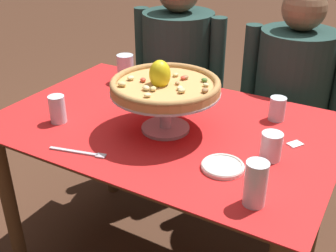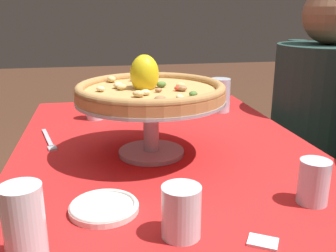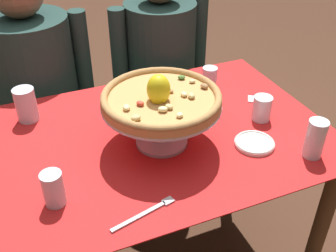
# 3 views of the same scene
# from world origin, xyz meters

# --- Properties ---
(dining_table) EXTENTS (1.28, 0.85, 0.74)m
(dining_table) POSITION_xyz_m (0.00, 0.00, 0.63)
(dining_table) COLOR brown
(dining_table) RESTS_ON ground
(pizza_stand) EXTENTS (0.39, 0.39, 0.16)m
(pizza_stand) POSITION_xyz_m (0.03, -0.05, 0.86)
(pizza_stand) COLOR #B7B7C1
(pizza_stand) RESTS_ON dining_table
(pizza) EXTENTS (0.39, 0.39, 0.11)m
(pizza) POSITION_xyz_m (0.03, -0.05, 0.92)
(pizza) COLOR tan
(pizza) RESTS_ON pizza_stand
(water_glass_front_left) EXTENTS (0.06, 0.06, 0.11)m
(water_glass_front_left) POSITION_xyz_m (-0.36, -0.20, 0.79)
(water_glass_front_left) COLOR silver
(water_glass_front_left) RESTS_ON dining_table
(water_glass_back_left) EXTENTS (0.08, 0.08, 0.13)m
(water_glass_back_left) POSITION_xyz_m (-0.38, 0.28, 0.80)
(water_glass_back_left) COLOR silver
(water_glass_back_left) RESTS_ON dining_table
(water_glass_side_right) EXTENTS (0.07, 0.07, 0.09)m
(water_glass_side_right) POSITION_xyz_m (0.43, -0.05, 0.78)
(water_glass_side_right) COLOR silver
(water_glass_side_right) RESTS_ON dining_table
(water_glass_front_right) EXTENTS (0.06, 0.06, 0.13)m
(water_glass_front_right) POSITION_xyz_m (0.46, -0.30, 0.80)
(water_glass_front_right) COLOR white
(water_glass_front_right) RESTS_ON dining_table
(water_glass_back_right) EXTENTS (0.06, 0.06, 0.09)m
(water_glass_back_right) POSITION_xyz_m (0.36, 0.24, 0.78)
(water_glass_back_right) COLOR silver
(water_glass_back_right) RESTS_ON dining_table
(side_plate) EXTENTS (0.14, 0.14, 0.02)m
(side_plate) POSITION_xyz_m (0.32, -0.18, 0.75)
(side_plate) COLOR white
(side_plate) RESTS_ON dining_table
(dinner_fork) EXTENTS (0.20, 0.07, 0.01)m
(dinner_fork) POSITION_xyz_m (-0.13, -0.34, 0.75)
(dinner_fork) COLOR #B7B7C1
(dinner_fork) RESTS_ON dining_table
(sugar_packet) EXTENTS (0.06, 0.06, 0.00)m
(sugar_packet) POSITION_xyz_m (0.48, 0.08, 0.74)
(sugar_packet) COLOR white
(sugar_packet) RESTS_ON dining_table
(diner_left) EXTENTS (0.53, 0.38, 1.21)m
(diner_left) POSITION_xyz_m (-0.31, 0.67, 0.60)
(diner_left) COLOR #1E3833
(diner_left) RESTS_ON ground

